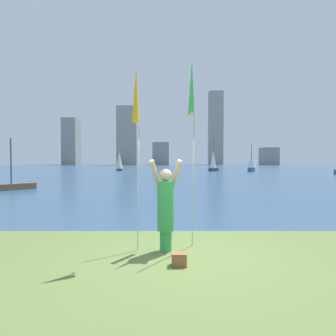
{
  "coord_description": "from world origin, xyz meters",
  "views": [
    {
      "loc": [
        -0.31,
        -6.01,
        2.03
      ],
      "look_at": [
        -0.35,
        7.99,
        1.62
      ],
      "focal_mm": 30.81,
      "sensor_mm": 36.0,
      "label": 1
    }
  ],
  "objects_px": {
    "sailboat_4": "(214,161)",
    "sailboat_3": "(12,186)",
    "kite_flag_left": "(137,99)",
    "sailboat_5": "(252,163)",
    "sailboat_6": "(120,162)",
    "person": "(166,206)",
    "bag": "(180,259)",
    "kite_flag_right": "(193,92)"
  },
  "relations": [
    {
      "from": "kite_flag_left",
      "to": "kite_flag_right",
      "type": "xyz_separation_m",
      "value": [
        1.25,
        0.88,
        0.36
      ]
    },
    {
      "from": "person",
      "to": "kite_flag_right",
      "type": "bearing_deg",
      "value": 48.89
    },
    {
      "from": "sailboat_5",
      "to": "sailboat_6",
      "type": "height_order",
      "value": "sailboat_5"
    },
    {
      "from": "kite_flag_left",
      "to": "kite_flag_right",
      "type": "relative_size",
      "value": 0.9
    },
    {
      "from": "person",
      "to": "sailboat_5",
      "type": "xyz_separation_m",
      "value": [
        14.52,
        43.45,
        0.48
      ]
    },
    {
      "from": "kite_flag_right",
      "to": "sailboat_6",
      "type": "bearing_deg",
      "value": 101.79
    },
    {
      "from": "person",
      "to": "sailboat_5",
      "type": "distance_m",
      "value": 45.82
    },
    {
      "from": "person",
      "to": "sailboat_4",
      "type": "xyz_separation_m",
      "value": [
        8.0,
        44.28,
        0.8
      ]
    },
    {
      "from": "sailboat_4",
      "to": "sailboat_6",
      "type": "relative_size",
      "value": 1.31
    },
    {
      "from": "kite_flag_right",
      "to": "bag",
      "type": "bearing_deg",
      "value": -103.11
    },
    {
      "from": "bag",
      "to": "sailboat_3",
      "type": "height_order",
      "value": "sailboat_3"
    },
    {
      "from": "kite_flag_right",
      "to": "sailboat_4",
      "type": "distance_m",
      "value": 44.28
    },
    {
      "from": "sailboat_6",
      "to": "bag",
      "type": "bearing_deg",
      "value": -79.02
    },
    {
      "from": "bag",
      "to": "sailboat_6",
      "type": "bearing_deg",
      "value": 100.98
    },
    {
      "from": "bag",
      "to": "sailboat_3",
      "type": "bearing_deg",
      "value": 127.92
    },
    {
      "from": "kite_flag_right",
      "to": "sailboat_5",
      "type": "distance_m",
      "value": 45.05
    },
    {
      "from": "sailboat_4",
      "to": "sailboat_3",
      "type": "bearing_deg",
      "value": -120.25
    },
    {
      "from": "sailboat_3",
      "to": "person",
      "type": "bearing_deg",
      "value": -50.89
    },
    {
      "from": "person",
      "to": "bag",
      "type": "bearing_deg",
      "value": -71.22
    },
    {
      "from": "sailboat_4",
      "to": "sailboat_6",
      "type": "bearing_deg",
      "value": 174.3
    },
    {
      "from": "sailboat_5",
      "to": "sailboat_6",
      "type": "bearing_deg",
      "value": 173.88
    },
    {
      "from": "person",
      "to": "sailboat_3",
      "type": "distance_m",
      "value": 16.47
    },
    {
      "from": "kite_flag_right",
      "to": "sailboat_3",
      "type": "bearing_deg",
      "value": 132.26
    },
    {
      "from": "sailboat_6",
      "to": "sailboat_5",
      "type": "bearing_deg",
      "value": -6.12
    },
    {
      "from": "kite_flag_left",
      "to": "sailboat_6",
      "type": "bearing_deg",
      "value": 100.08
    },
    {
      "from": "kite_flag_left",
      "to": "sailboat_5",
      "type": "relative_size",
      "value": 0.82
    },
    {
      "from": "kite_flag_right",
      "to": "sailboat_3",
      "type": "distance_m",
      "value": 16.71
    },
    {
      "from": "sailboat_5",
      "to": "sailboat_6",
      "type": "distance_m",
      "value": 23.48
    },
    {
      "from": "kite_flag_left",
      "to": "sailboat_6",
      "type": "xyz_separation_m",
      "value": [
        -8.21,
        46.18,
        -1.64
      ]
    },
    {
      "from": "sailboat_4",
      "to": "sailboat_5",
      "type": "relative_size",
      "value": 1.22
    },
    {
      "from": "kite_flag_left",
      "to": "sailboat_5",
      "type": "height_order",
      "value": "sailboat_5"
    },
    {
      "from": "sailboat_3",
      "to": "sailboat_4",
      "type": "relative_size",
      "value": 0.58
    },
    {
      "from": "sailboat_3",
      "to": "sailboat_6",
      "type": "xyz_separation_m",
      "value": [
        1.55,
        33.19,
        1.39
      ]
    },
    {
      "from": "sailboat_3",
      "to": "sailboat_6",
      "type": "relative_size",
      "value": 0.77
    },
    {
      "from": "person",
      "to": "sailboat_4",
      "type": "relative_size",
      "value": 0.34
    },
    {
      "from": "bag",
      "to": "sailboat_4",
      "type": "distance_m",
      "value": 45.86
    },
    {
      "from": "bag",
      "to": "sailboat_5",
      "type": "relative_size",
      "value": 0.06
    },
    {
      "from": "kite_flag_left",
      "to": "sailboat_4",
      "type": "xyz_separation_m",
      "value": [
        8.62,
        44.5,
        -1.5
      ]
    },
    {
      "from": "kite_flag_left",
      "to": "bag",
      "type": "xyz_separation_m",
      "value": [
        0.89,
        -0.67,
        -3.18
      ]
    },
    {
      "from": "kite_flag_left",
      "to": "sailboat_6",
      "type": "relative_size",
      "value": 0.89
    },
    {
      "from": "sailboat_4",
      "to": "person",
      "type": "bearing_deg",
      "value": -100.24
    },
    {
      "from": "kite_flag_right",
      "to": "sailboat_5",
      "type": "height_order",
      "value": "sailboat_5"
    }
  ]
}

